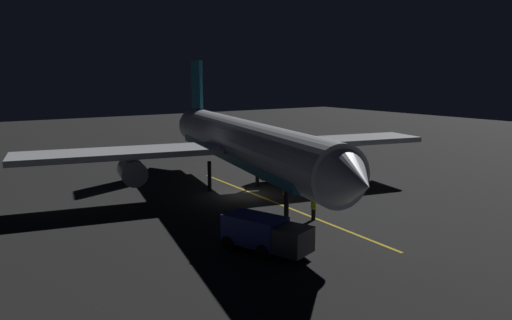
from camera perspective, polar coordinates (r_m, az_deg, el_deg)
ground_plane at (r=44.17m, az=-1.45°, el=-4.24°), size 180.00×180.00×0.20m
apron_guide_stripe at (r=41.40m, az=2.50°, el=-5.06°), size 1.47×27.34×0.01m
airliner at (r=43.84m, az=-1.77°, el=1.94°), size 38.25×39.38×12.29m
baggage_truck at (r=29.97m, az=0.89°, el=-8.65°), size 3.86×5.92×2.18m
catering_truck at (r=49.68m, az=4.21°, el=-0.98°), size 6.55×3.81×2.62m
ground_crew_worker at (r=36.75m, az=6.73°, el=-5.63°), size 0.40×0.40×1.74m
traffic_cone_near_left at (r=32.38m, az=-2.63°, el=-8.90°), size 0.50×0.50×0.55m
traffic_cone_near_right at (r=44.12m, az=3.33°, el=-3.80°), size 0.50×0.50×0.55m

